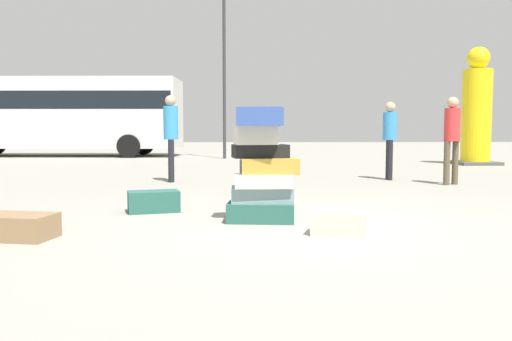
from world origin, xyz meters
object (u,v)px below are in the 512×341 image
at_px(person_bearded_onlooker, 390,133).
at_px(parked_bus, 57,111).
at_px(suitcase_cream_foreground_near, 339,223).
at_px(suitcase_brown_white_trunk, 18,227).
at_px(suitcase_teal_foreground_far, 154,201).
at_px(suitcase_charcoal_right_side, 251,185).
at_px(suitcase_tower, 262,175).
at_px(suitcase_brown_upright_blue, 249,175).
at_px(yellow_dummy_statue, 477,113).
at_px(person_tourist_with_camera, 171,130).
at_px(person_passerby_in_red, 452,132).
at_px(lamp_post, 224,42).

distance_m(person_bearded_onlooker, parked_bus, 15.00).
bearing_deg(suitcase_cream_foreground_near, suitcase_brown_white_trunk, -160.79).
bearing_deg(suitcase_teal_foreground_far, person_bearded_onlooker, 29.06).
height_order(suitcase_charcoal_right_side, suitcase_cream_foreground_near, suitcase_charcoal_right_side).
xyz_separation_m(suitcase_teal_foreground_far, parked_bus, (-6.28, 14.76, 1.70)).
relative_size(suitcase_tower, suitcase_teal_foreground_far, 2.03).
xyz_separation_m(suitcase_charcoal_right_side, suitcase_brown_upright_blue, (0.00, 1.61, -0.02)).
distance_m(suitcase_teal_foreground_far, yellow_dummy_statue, 12.50).
height_order(yellow_dummy_statue, parked_bus, yellow_dummy_statue).
bearing_deg(suitcase_brown_white_trunk, person_tourist_with_camera, 93.00).
xyz_separation_m(suitcase_tower, parked_bus, (-7.67, 15.52, 1.28)).
bearing_deg(person_passerby_in_red, suitcase_teal_foreground_far, 8.62).
distance_m(suitcase_tower, person_tourist_with_camera, 5.05).
distance_m(suitcase_tower, person_bearded_onlooker, 5.86).
height_order(suitcase_brown_upright_blue, person_passerby_in_red, person_passerby_in_red).
height_order(suitcase_teal_foreground_far, person_passerby_in_red, person_passerby_in_red).
height_order(suitcase_teal_foreground_far, parked_bus, parked_bus).
relative_size(suitcase_brown_upright_blue, person_tourist_with_camera, 0.35).
xyz_separation_m(suitcase_brown_white_trunk, person_tourist_with_camera, (0.80, 5.62, 0.95)).
relative_size(person_passerby_in_red, yellow_dummy_statue, 0.47).
bearing_deg(person_tourist_with_camera, suitcase_brown_upright_blue, 30.58).
xyz_separation_m(suitcase_charcoal_right_side, yellow_dummy_statue, (7.24, 8.79, 1.27)).
bearing_deg(person_bearded_onlooker, suitcase_brown_upright_blue, -43.05).
bearing_deg(yellow_dummy_statue, person_passerby_in_red, -118.96).
bearing_deg(suitcase_teal_foreground_far, person_tourist_with_camera, 78.89).
xyz_separation_m(suitcase_brown_white_trunk, parked_bus, (-5.21, 16.40, 1.71)).
xyz_separation_m(person_bearded_onlooker, yellow_dummy_statue, (4.14, 4.77, 0.60)).
distance_m(suitcase_brown_white_trunk, parked_bus, 17.30).
bearing_deg(suitcase_brown_upright_blue, suitcase_brown_white_trunk, -134.69).
distance_m(suitcase_charcoal_right_side, person_bearded_onlooker, 5.11).
bearing_deg(suitcase_brown_white_trunk, suitcase_cream_foreground_near, 12.28).
bearing_deg(person_tourist_with_camera, parked_bus, -156.64).
distance_m(yellow_dummy_statue, parked_bus, 15.89).
relative_size(suitcase_charcoal_right_side, person_tourist_with_camera, 0.37).
height_order(suitcase_brown_upright_blue, person_bearded_onlooker, person_bearded_onlooker).
bearing_deg(lamp_post, suitcase_brown_white_trunk, -96.77).
relative_size(person_tourist_with_camera, person_passerby_in_red, 1.04).
bearing_deg(suitcase_brown_upright_blue, parked_bus, 109.80).
bearing_deg(suitcase_brown_white_trunk, person_bearded_onlooker, 58.28).
relative_size(person_bearded_onlooker, yellow_dummy_statue, 0.46).
height_order(suitcase_tower, suitcase_cream_foreground_near, suitcase_tower).
bearing_deg(lamp_post, suitcase_cream_foreground_near, -84.01).
distance_m(suitcase_teal_foreground_far, suitcase_brown_white_trunk, 1.96).
bearing_deg(suitcase_teal_foreground_far, person_passerby_in_red, 15.99).
relative_size(suitcase_charcoal_right_side, person_bearded_onlooker, 0.39).
bearing_deg(yellow_dummy_statue, lamp_post, 154.96).
distance_m(suitcase_brown_upright_blue, parked_bus, 15.05).
bearing_deg(suitcase_teal_foreground_far, suitcase_cream_foreground_near, -51.49).
xyz_separation_m(suitcase_brown_upright_blue, person_bearded_onlooker, (3.10, 2.40, 0.69)).
xyz_separation_m(person_passerby_in_red, yellow_dummy_statue, (3.23, 5.84, 0.57)).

